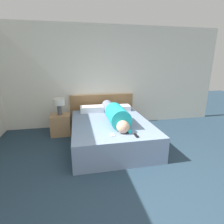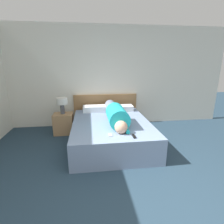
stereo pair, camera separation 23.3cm
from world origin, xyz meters
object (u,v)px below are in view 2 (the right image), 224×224
Objects in this scene: person_lying at (116,114)px; pillow_second at (122,108)px; tv_remote at (134,136)px; table_lamp at (62,102)px; cell_phone at (110,135)px; bed at (111,132)px; pillow_near_headboard at (95,109)px; nightstand at (64,124)px.

pillow_second is at bearing 70.57° from person_lying.
person_lying is 11.53× the size of tv_remote.
cell_phone is (0.98, -1.38, -0.28)m from table_lamp.
cell_phone is at bearing -107.69° from pillow_second.
tv_remote is (0.28, -0.83, 0.25)m from bed.
pillow_near_headboard is 0.70m from pillow_second.
table_lamp reaches higher than nightstand.
nightstand and cell_phone have the same top height.
pillow_second is (0.39, 0.82, 0.31)m from bed.
pillow_near_headboard is at bearing 97.78° from cell_phone.
person_lying is (1.17, -0.68, -0.13)m from table_lamp.
nightstand is at bearing 0.00° from table_lamp.
bed is at bearing 81.76° from cell_phone.
person_lying reaches higher than pillow_second.
pillow_near_headboard is at bearing 11.02° from table_lamp.
table_lamp is at bearing -168.98° from pillow_near_headboard.
pillow_second is 1.61m from cell_phone.
nightstand is at bearing -174.18° from pillow_second.
nightstand is 3.82× the size of cell_phone.
bed is 3.54× the size of pillow_near_headboard.
person_lying reaches higher than bed.
table_lamp is at bearing 125.20° from cell_phone.
bed is at bearing -115.17° from pillow_second.
pillow_second is 4.23× the size of cell_phone.
person_lying is at bearing 102.63° from tv_remote.
table_lamp is 0.23× the size of person_lying.
tv_remote is (-0.11, -1.65, -0.05)m from pillow_second.
tv_remote reaches higher than nightstand.
pillow_near_headboard reaches higher than cell_phone.
pillow_near_headboard is 4.46× the size of cell_phone.
person_lying reaches higher than nightstand.
tv_remote is at bearing -77.37° from person_lying.
bed is 1.38m from table_lamp.
person_lying is 0.93m from pillow_near_headboard.
cell_phone is at bearing -98.24° from bed.
person_lying reaches higher than cell_phone.
bed is 4.13× the size of nightstand.
table_lamp is 3.01× the size of cell_phone.
tv_remote is at bearing -17.78° from cell_phone.
tv_remote is 0.40m from cell_phone.
table_lamp is at bearing 0.00° from nightstand.
cell_phone is at bearing -105.59° from person_lying.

